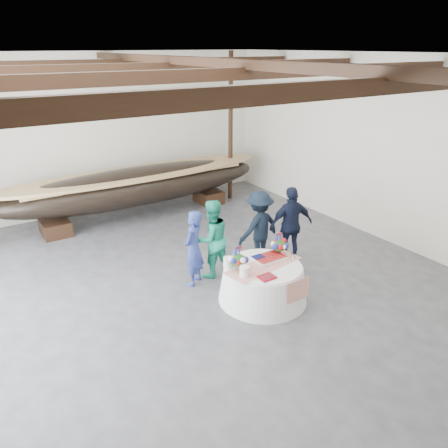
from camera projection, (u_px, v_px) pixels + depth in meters
floor at (214, 290)px, 8.92m from camera, size 10.00×12.00×0.01m
wall_back at (106, 133)px, 12.73m from camera, size 10.00×0.02×4.50m
wall_right at (389, 152)px, 10.56m from camera, size 0.02×12.00×4.50m
ceiling at (212, 54)px, 7.20m from camera, size 10.00×12.00×0.01m
pavilion_structure at (189, 83)px, 8.02m from camera, size 9.80×11.76×4.50m
longboat_display at (137, 186)px, 12.38m from camera, size 7.85×1.57×1.47m
banquet_table at (263, 282)px, 8.47m from camera, size 1.73×1.73×0.75m
tabletop_items at (259, 256)px, 8.36m from camera, size 1.66×0.95×0.40m
guest_woman_blue at (193, 248)px, 8.89m from camera, size 0.70×0.66×1.61m
guest_woman_teal at (211, 239)px, 9.21m from camera, size 0.83×0.65×1.71m
guest_man_left at (259, 227)px, 9.81m from camera, size 1.15×0.74×1.69m
guest_man_right at (291, 225)px, 9.83m from camera, size 1.11×0.67×1.78m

